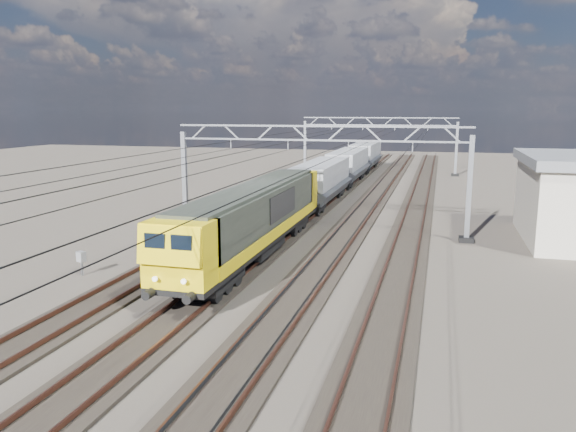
% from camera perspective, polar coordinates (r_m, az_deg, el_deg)
% --- Properties ---
extents(ground, '(160.00, 160.00, 0.00)m').
position_cam_1_polar(ground, '(33.64, 1.51, -3.17)').
color(ground, black).
rests_on(ground, ground).
extents(track_outer_west, '(2.60, 140.00, 0.30)m').
position_cam_1_polar(track_outer_west, '(35.49, -7.95, -2.42)').
color(track_outer_west, black).
rests_on(track_outer_west, ground).
extents(track_loco, '(2.60, 140.00, 0.30)m').
position_cam_1_polar(track_loco, '(34.14, -1.76, -2.84)').
color(track_loco, black).
rests_on(track_loco, ground).
extents(track_inner_east, '(2.60, 140.00, 0.30)m').
position_cam_1_polar(track_inner_east, '(33.22, 4.86, -3.26)').
color(track_inner_east, black).
rests_on(track_inner_east, ground).
extents(track_outer_east, '(2.60, 140.00, 0.30)m').
position_cam_1_polar(track_outer_east, '(32.77, 11.77, -3.65)').
color(track_outer_east, black).
rests_on(track_outer_east, ground).
extents(catenary_gantry_mid, '(19.90, 0.90, 7.11)m').
position_cam_1_polar(catenary_gantry_mid, '(36.78, 3.02, 4.21)').
color(catenary_gantry_mid, '#90949D').
rests_on(catenary_gantry_mid, ground).
extents(catenary_gantry_far, '(19.90, 0.90, 7.11)m').
position_cam_1_polar(catenary_gantry_far, '(72.25, 9.16, 7.33)').
color(catenary_gantry_far, '#90949D').
rests_on(catenary_gantry_far, ground).
extents(overhead_wires, '(12.03, 140.00, 0.53)m').
position_cam_1_polar(overhead_wires, '(40.53, 4.26, 7.42)').
color(overhead_wires, black).
rests_on(overhead_wires, ground).
extents(locomotive, '(2.76, 21.10, 3.62)m').
position_cam_1_polar(locomotive, '(30.88, -3.40, -0.04)').
color(locomotive, black).
rests_on(locomotive, ground).
extents(hopper_wagon_lead, '(3.38, 13.00, 3.25)m').
position_cam_1_polar(hopper_wagon_lead, '(47.80, 3.39, 3.71)').
color(hopper_wagon_lead, black).
rests_on(hopper_wagon_lead, ground).
extents(hopper_wagon_mid, '(3.38, 13.00, 3.25)m').
position_cam_1_polar(hopper_wagon_mid, '(61.68, 6.13, 5.27)').
color(hopper_wagon_mid, black).
rests_on(hopper_wagon_mid, ground).
extents(hopper_wagon_third, '(3.38, 13.00, 3.25)m').
position_cam_1_polar(hopper_wagon_third, '(75.68, 7.86, 6.25)').
color(hopper_wagon_third, black).
rests_on(hopper_wagon_third, ground).
extents(trackside_cabinet, '(0.48, 0.42, 1.22)m').
position_cam_1_polar(trackside_cabinet, '(29.61, -20.27, -3.97)').
color(trackside_cabinet, '#90949D').
rests_on(trackside_cabinet, ground).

